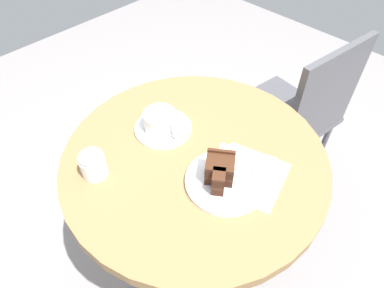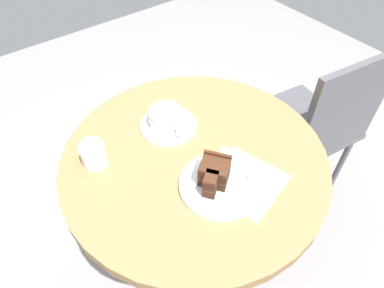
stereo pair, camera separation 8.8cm
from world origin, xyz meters
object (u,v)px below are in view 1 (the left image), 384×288
Objects in this scene: cake_slice at (220,171)px; sugar_pot at (93,164)px; cake_plate at (225,181)px; cafe_chair at (297,114)px; fork at (243,170)px; saucer at (163,128)px; napkin at (245,174)px; coffee_cup at (161,120)px; teaspoon at (150,133)px.

cake_slice is 0.31m from sugar_pot.
cake_plate is 0.23× the size of cafe_chair.
cafe_chair is at bearing 75.80° from fork.
saucer is 0.65m from cafe_chair.
cafe_chair reaches higher than napkin.
cake_plate is at bearing -3.45° from coffee_cup.
cafe_chair is at bearing 99.81° from cake_slice.
napkin is (0.02, 0.06, -0.00)m from cake_plate.
cake_slice is at bearing 39.91° from sugar_pot.
cafe_chair is at bearing 104.23° from napkin.
cafe_chair is (0.13, 0.59, -0.27)m from coffee_cup.
cake_slice reaches higher than napkin.
cafe_chair is 11.28× the size of sugar_pot.
coffee_cup is at bearing -85.05° from saucer.
cake_plate is at bearing -4.49° from saucer.
sugar_pot is (-0.00, -0.23, 0.03)m from saucer.
coffee_cup is 1.61× the size of sugar_pot.
fork is 0.61× the size of napkin.
fork reaches higher than napkin.
sugar_pot is (-0.24, -0.20, -0.01)m from cake_slice.
cake_plate is 1.43× the size of fork.
saucer is 0.03m from coffee_cup.
sugar_pot is (0.00, -0.18, 0.03)m from teaspoon.
sugar_pot reaches higher than teaspoon.
sugar_pot is (-0.13, -0.81, 0.27)m from cafe_chair.
cake_slice is (-0.01, -0.01, 0.04)m from cake_plate.
fork is (0.27, 0.08, 0.00)m from teaspoon.
coffee_cup is at bearing -4.39° from cafe_chair.
cake_slice is at bearing -151.22° from cake_plate.
coffee_cup is 0.54× the size of napkin.
coffee_cup is at bearing 88.98° from sugar_pot.
sugar_pot reaches higher than coffee_cup.
fork is at bearing 76.22° from cake_plate.
cake_slice is (0.24, -0.03, 0.04)m from saucer.
cafe_chair is (-0.12, 0.61, -0.24)m from cake_plate.
cake_slice is at bearing -6.68° from saucer.
cake_plate is 1.98× the size of cake_slice.
cafe_chair reaches higher than teaspoon.
coffee_cup is 1.21× the size of cake_slice.
cake_slice reaches higher than teaspoon.
napkin is at bearing 71.94° from cake_plate.
cafe_chair reaches higher than fork.
saucer is 2.14× the size of sugar_pot.
coffee_cup is at bearing 176.55° from cake_plate.
coffee_cup reaches higher than saucer.
fork is at bearing 44.41° from sugar_pot.
fork is 0.37m from sugar_pot.
coffee_cup is 0.66m from cafe_chair.
sugar_pot is at bearing -90.90° from saucer.
fork is 0.62m from cafe_chair.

